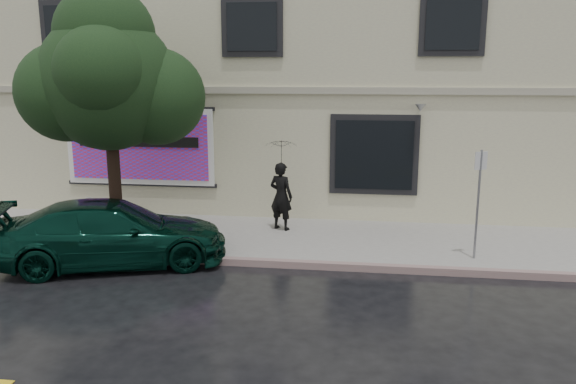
# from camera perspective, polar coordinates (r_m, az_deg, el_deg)

# --- Properties ---
(ground) EXTENTS (90.00, 90.00, 0.00)m
(ground) POSITION_cam_1_polar(r_m,az_deg,el_deg) (10.97, -8.47, -9.88)
(ground) COLOR black
(ground) RESTS_ON ground
(sidewalk) EXTENTS (20.00, 3.50, 0.15)m
(sidewalk) POSITION_cam_1_polar(r_m,az_deg,el_deg) (13.91, -4.77, -4.64)
(sidewalk) COLOR #9C9A93
(sidewalk) RESTS_ON ground
(curb) EXTENTS (20.00, 0.18, 0.16)m
(curb) POSITION_cam_1_polar(r_m,az_deg,el_deg) (12.29, -6.53, -6.98)
(curb) COLOR gray
(curb) RESTS_ON ground
(building) EXTENTS (20.00, 8.12, 7.00)m
(building) POSITION_cam_1_polar(r_m,az_deg,el_deg) (18.97, -1.15, 10.41)
(building) COLOR #B6AE92
(building) RESTS_ON ground
(billboard) EXTENTS (4.30, 0.16, 2.20)m
(billboard) POSITION_cam_1_polar(r_m,az_deg,el_deg) (16.02, -14.87, 4.47)
(billboard) COLOR white
(billboard) RESTS_ON ground
(car) EXTENTS (5.20, 3.52, 1.39)m
(car) POSITION_cam_1_polar(r_m,az_deg,el_deg) (12.61, -17.37, -4.01)
(car) COLOR black
(car) RESTS_ON ground
(pedestrian) EXTENTS (0.74, 0.63, 1.72)m
(pedestrian) POSITION_cam_1_polar(r_m,az_deg,el_deg) (14.11, -0.71, -0.43)
(pedestrian) COLOR black
(pedestrian) RESTS_ON sidewalk
(umbrella) EXTENTS (1.11, 1.11, 0.63)m
(umbrella) POSITION_cam_1_polar(r_m,az_deg,el_deg) (13.90, -0.72, 4.31)
(umbrella) COLOR black
(umbrella) RESTS_ON pedestrian
(street_tree) EXTENTS (3.01, 3.01, 5.21)m
(street_tree) POSITION_cam_1_polar(r_m,az_deg,el_deg) (13.20, -17.81, 10.51)
(street_tree) COLOR black
(street_tree) RESTS_ON sidewalk
(fire_hydrant) EXTENTS (0.37, 0.34, 0.89)m
(fire_hydrant) POSITION_cam_1_polar(r_m,az_deg,el_deg) (14.83, -19.49, -2.21)
(fire_hydrant) COLOR silver
(fire_hydrant) RESTS_ON sidewalk
(sign_pole) EXTENTS (0.27, 0.14, 2.35)m
(sign_pole) POSITION_cam_1_polar(r_m,az_deg,el_deg) (12.44, 18.79, -0.14)
(sign_pole) COLOR gray
(sign_pole) RESTS_ON sidewalk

